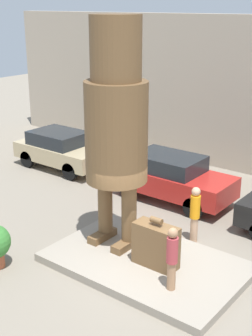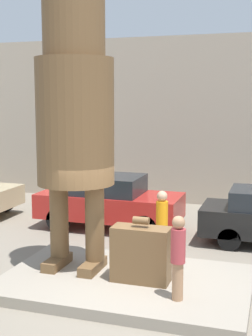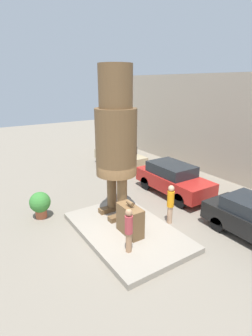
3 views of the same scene
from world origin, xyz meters
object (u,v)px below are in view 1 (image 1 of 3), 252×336
Objects in this scene: giant_suitcase at (156,245)px; parked_car_red at (171,177)px; statue_figure at (116,118)px; worker_hivis at (195,212)px; tourist at (172,256)px; parked_car_tan at (61,149)px.

parked_car_red is (-2.27, 4.25, 0.08)m from giant_suitcase.
statue_figure is 3.60× the size of worker_hivis.
tourist is at bearing -36.11° from giant_suitcase.
statue_figure is at bearing -79.91° from parked_car_red.
statue_figure is at bearing 166.58° from giant_suitcase.
worker_hivis reaches higher than giant_suitcase.
parked_car_red reaches higher than giant_suitcase.
worker_hivis is (1.51, 1.70, -2.88)m from statue_figure.
parked_car_tan is 8.03m from worker_hivis.
tourist reaches higher than parked_car_red.
parked_car_tan is at bearing 147.53° from statue_figure.
parked_car_red is 2.52× the size of worker_hivis.
giant_suitcase is 0.33× the size of parked_car_tan.
giant_suitcase is 0.79× the size of worker_hivis.
parked_car_red is at bearing 118.07° from giant_suitcase.
parked_car_red is 3.09m from worker_hivis.
worker_hivis is (-0.07, 2.07, 0.14)m from giant_suitcase.
parked_car_red is at bearing 135.28° from worker_hivis.
giant_suitcase reaches higher than parked_car_tan.
statue_figure is at bearing -32.47° from parked_car_tan.
worker_hivis reaches higher than parked_car_red.
tourist is 10.00m from parked_car_tan.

